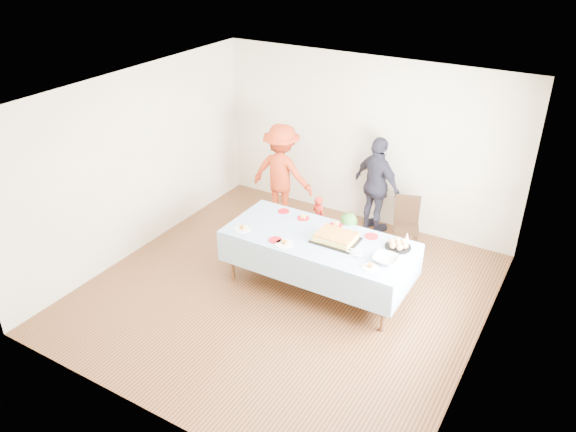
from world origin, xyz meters
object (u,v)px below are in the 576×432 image
(party_table, at_px, (319,241))
(dining_chair, at_px, (406,221))
(adult_left, at_px, (282,173))
(birthday_cake, at_px, (336,238))

(party_table, bearing_deg, dining_chair, 66.68)
(adult_left, bearing_deg, dining_chair, 179.35)
(dining_chair, bearing_deg, birthday_cake, -128.01)
(party_table, xyz_separation_m, birthday_cake, (0.23, 0.04, 0.10))
(party_table, xyz_separation_m, dining_chair, (0.67, 1.55, -0.25))
(dining_chair, distance_m, adult_left, 2.14)
(party_table, distance_m, adult_left, 2.05)
(dining_chair, bearing_deg, party_table, -135.04)
(dining_chair, xyz_separation_m, adult_left, (-2.11, -0.10, 0.34))
(party_table, distance_m, dining_chair, 1.71)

